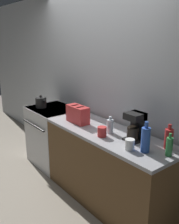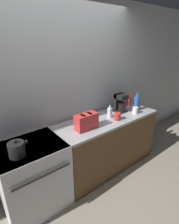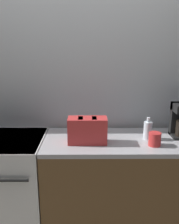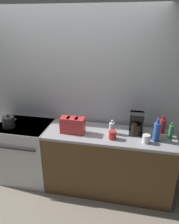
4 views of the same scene
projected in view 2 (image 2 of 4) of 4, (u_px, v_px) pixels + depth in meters
The scene contains 13 objects.
ground_plane at pixel (90, 193), 2.48m from camera, with size 12.00×12.00×0.00m, color gray.
wall_back at pixel (60, 95), 2.48m from camera, with size 8.00×0.05×2.60m.
stove at pixel (34, 176), 2.16m from camera, with size 0.77×0.66×0.90m.
counter_block at pixel (107, 143), 2.88m from camera, with size 1.73×0.61×0.90m.
kettle at pixel (17, 149), 1.79m from camera, with size 0.21×0.17×0.19m.
toaster at pixel (86, 121), 2.34m from camera, with size 0.32×0.15×0.21m.
coffee_maker at pixel (120, 103), 2.90m from camera, with size 0.18×0.18×0.30m.
bottle_clear at pixel (110, 112), 2.70m from camera, with size 0.07×0.07×0.19m.
bottle_red at pixel (129, 100), 3.19m from camera, with size 0.08×0.08×0.25m.
bottle_blue at pixel (136, 103), 2.96m from camera, with size 0.08×0.08×0.30m.
bottle_green at pixel (138, 101), 3.15m from camera, with size 0.06×0.06×0.22m.
cup_white at pixel (135, 110), 2.86m from camera, with size 0.09×0.09×0.11m.
cup_red at pixel (117, 116), 2.62m from camera, with size 0.10×0.10×0.11m.
Camera 2 is at (-1.16, -1.44, 2.02)m, focal length 28.00 mm.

